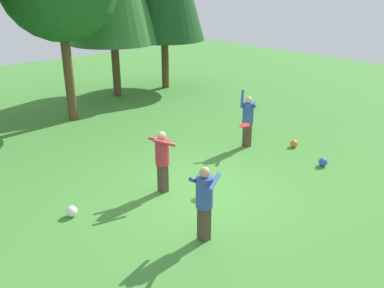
{
  "coord_description": "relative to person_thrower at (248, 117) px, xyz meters",
  "views": [
    {
      "loc": [
        -6.36,
        -6.61,
        4.92
      ],
      "look_at": [
        0.22,
        0.56,
        1.05
      ],
      "focal_mm": 38.7,
      "sensor_mm": 36.0,
      "label": 1
    }
  ],
  "objects": [
    {
      "name": "ball_blue",
      "position": [
        0.44,
        -2.45,
        -0.85
      ],
      "size": [
        0.24,
        0.24,
        0.24
      ],
      "primitive_type": "sphere",
      "color": "blue",
      "rests_on": "ground_plane"
    },
    {
      "name": "person_bystander",
      "position": [
        -3.85,
        -0.56,
        -0.03
      ],
      "size": [
        0.68,
        0.65,
        1.59
      ],
      "rotation": [
        0.0,
        0.0,
        -0.38
      ],
      "color": "#4C382D",
      "rests_on": "ground_plane"
    },
    {
      "name": "person_catcher",
      "position": [
        -4.53,
        -2.73,
        -0.02
      ],
      "size": [
        0.7,
        0.67,
        1.61
      ],
      "rotation": [
        0.0,
        0.0,
        0.46
      ],
      "color": "#4C382D",
      "rests_on": "ground_plane"
    },
    {
      "name": "ball_orange",
      "position": [
        1.05,
        -1.06,
        -0.85
      ],
      "size": [
        0.24,
        0.24,
        0.24
      ],
      "primitive_type": "sphere",
      "color": "orange",
      "rests_on": "ground_plane"
    },
    {
      "name": "frisbee",
      "position": [
        -1.8,
        -1.38,
        0.5
      ],
      "size": [
        0.38,
        0.38,
        0.06
      ],
      "color": "red"
    },
    {
      "name": "ball_white",
      "position": [
        -6.09,
        -0.1,
        -0.84
      ],
      "size": [
        0.25,
        0.25,
        0.25
      ],
      "primitive_type": "sphere",
      "color": "white",
      "rests_on": "ground_plane"
    },
    {
      "name": "ground_plane",
      "position": [
        -3.16,
        -1.2,
        -0.97
      ],
      "size": [
        40.0,
        40.0,
        0.0
      ],
      "primitive_type": "plane",
      "color": "#478C38"
    },
    {
      "name": "person_thrower",
      "position": [
        0.0,
        0.0,
        0.0
      ],
      "size": [
        0.67,
        0.67,
        1.8
      ],
      "rotation": [
        0.0,
        0.0,
        -2.49
      ],
      "color": "#4C382D",
      "rests_on": "ground_plane"
    }
  ]
}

